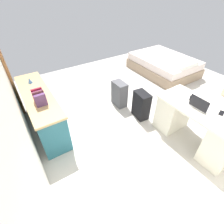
% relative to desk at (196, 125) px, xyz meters
% --- Properties ---
extents(ground_plane, '(6.08, 6.08, 0.00)m').
position_rel_desk_xyz_m(ground_plane, '(1.17, -0.03, -0.39)').
color(ground_plane, beige).
extents(wall_back, '(4.62, 0.10, 2.50)m').
position_rel_desk_xyz_m(wall_back, '(1.17, 2.51, 0.86)').
color(wall_back, white).
rests_on(wall_back, ground_plane).
extents(door_wooden, '(0.88, 0.05, 2.04)m').
position_rel_desk_xyz_m(door_wooden, '(2.93, 2.43, 0.63)').
color(door_wooden, '#936038').
rests_on(door_wooden, ground_plane).
extents(desk, '(1.45, 0.68, 0.74)m').
position_rel_desk_xyz_m(desk, '(0.00, 0.00, 0.00)').
color(desk, silver).
rests_on(desk, ground_plane).
extents(credenza, '(1.80, 0.48, 0.76)m').
position_rel_desk_xyz_m(credenza, '(1.85, 2.13, -0.01)').
color(credenza, '#235B6B').
rests_on(credenza, ground_plane).
extents(bed, '(1.90, 1.40, 0.58)m').
position_rel_desk_xyz_m(bed, '(2.30, -1.64, -0.14)').
color(bed, gray).
rests_on(bed, ground_plane).
extents(suitcase_black, '(0.38, 0.26, 0.59)m').
position_rel_desk_xyz_m(suitcase_black, '(1.04, 0.34, -0.09)').
color(suitcase_black, black).
rests_on(suitcase_black, ground_plane).
extents(suitcase_spare_grey, '(0.36, 0.22, 0.58)m').
position_rel_desk_xyz_m(suitcase_spare_grey, '(1.64, 0.47, -0.10)').
color(suitcase_spare_grey, '#4C4C51').
rests_on(suitcase_spare_grey, ground_plane).
extents(laptop, '(0.31, 0.23, 0.21)m').
position_rel_desk_xyz_m(laptop, '(0.06, 0.02, 0.40)').
color(laptop, '#B7B7BC').
rests_on(laptop, desk).
extents(computer_mouse, '(0.06, 0.10, 0.03)m').
position_rel_desk_xyz_m(computer_mouse, '(0.32, -0.01, 0.37)').
color(computer_mouse, white).
rests_on(computer_mouse, desk).
extents(cell_phone_near_laptop, '(0.10, 0.15, 0.01)m').
position_rel_desk_xyz_m(cell_phone_near_laptop, '(-0.22, -0.14, 0.36)').
color(cell_phone_near_laptop, black).
rests_on(cell_phone_near_laptop, desk).
extents(cell_phone_by_mouse, '(0.13, 0.15, 0.01)m').
position_rel_desk_xyz_m(cell_phone_by_mouse, '(0.30, -0.10, 0.36)').
color(cell_phone_by_mouse, black).
rests_on(cell_phone_by_mouse, desk).
extents(book_row, '(0.23, 0.17, 0.23)m').
position_rel_desk_xyz_m(book_row, '(1.53, 2.13, 0.48)').
color(book_row, '#513359').
rests_on(book_row, credenza).
extents(figurine_small, '(0.08, 0.08, 0.11)m').
position_rel_desk_xyz_m(figurine_small, '(2.31, 2.13, 0.43)').
color(figurine_small, '#4C7FBF').
rests_on(figurine_small, credenza).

